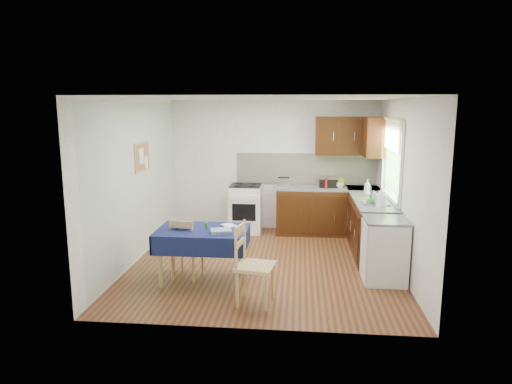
# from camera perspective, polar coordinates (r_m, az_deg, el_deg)

# --- Properties ---
(floor) EXTENTS (4.20, 4.20, 0.00)m
(floor) POSITION_cam_1_polar(r_m,az_deg,el_deg) (7.11, 1.04, -8.94)
(floor) COLOR #4C2614
(floor) RESTS_ON ground
(ceiling) EXTENTS (4.00, 4.20, 0.02)m
(ceiling) POSITION_cam_1_polar(r_m,az_deg,el_deg) (6.70, 1.12, 11.63)
(ceiling) COLOR silver
(ceiling) RESTS_ON wall_back
(wall_back) EXTENTS (4.00, 0.02, 2.50)m
(wall_back) POSITION_cam_1_polar(r_m,az_deg,el_deg) (8.87, 2.14, 3.30)
(wall_back) COLOR silver
(wall_back) RESTS_ON ground
(wall_front) EXTENTS (4.00, 0.02, 2.50)m
(wall_front) POSITION_cam_1_polar(r_m,az_deg,el_deg) (4.75, -0.89, -3.21)
(wall_front) COLOR silver
(wall_front) RESTS_ON ground
(wall_left) EXTENTS (0.02, 4.20, 2.50)m
(wall_left) POSITION_cam_1_polar(r_m,az_deg,el_deg) (7.23, -14.94, 1.26)
(wall_left) COLOR silver
(wall_left) RESTS_ON ground
(wall_right) EXTENTS (0.02, 4.20, 2.50)m
(wall_right) POSITION_cam_1_polar(r_m,az_deg,el_deg) (6.94, 17.78, 0.72)
(wall_right) COLOR silver
(wall_right) RESTS_ON ground
(base_cabinets) EXTENTS (1.90, 2.30, 0.86)m
(base_cabinets) POSITION_cam_1_polar(r_m,az_deg,el_deg) (8.22, 11.24, -3.31)
(base_cabinets) COLOR black
(base_cabinets) RESTS_ON ground
(worktop_back) EXTENTS (1.90, 0.60, 0.04)m
(worktop_back) POSITION_cam_1_polar(r_m,az_deg,el_deg) (8.63, 8.97, 0.49)
(worktop_back) COLOR slate
(worktop_back) RESTS_ON base_cabinets
(worktop_right) EXTENTS (0.60, 1.70, 0.04)m
(worktop_right) POSITION_cam_1_polar(r_m,az_deg,el_deg) (7.58, 14.39, -1.14)
(worktop_right) COLOR slate
(worktop_right) RESTS_ON base_cabinets
(worktop_corner) EXTENTS (0.60, 0.60, 0.04)m
(worktop_corner) POSITION_cam_1_polar(r_m,az_deg,el_deg) (8.69, 13.25, 0.41)
(worktop_corner) COLOR slate
(worktop_corner) RESTS_ON base_cabinets
(splashback) EXTENTS (2.70, 0.02, 0.60)m
(splashback) POSITION_cam_1_polar(r_m,az_deg,el_deg) (8.85, 6.34, 2.90)
(splashback) COLOR white
(splashback) RESTS_ON wall_back
(upper_cabinets) EXTENTS (1.20, 0.85, 0.70)m
(upper_cabinets) POSITION_cam_1_polar(r_m,az_deg,el_deg) (8.56, 12.36, 6.83)
(upper_cabinets) COLOR black
(upper_cabinets) RESTS_ON wall_back
(stove) EXTENTS (0.60, 0.61, 0.92)m
(stove) POSITION_cam_1_polar(r_m,az_deg,el_deg) (8.76, -1.29, -2.05)
(stove) COLOR white
(stove) RESTS_ON ground
(window) EXTENTS (0.04, 1.48, 1.26)m
(window) POSITION_cam_1_polar(r_m,az_deg,el_deg) (7.56, 16.64, 4.63)
(window) COLOR #335D26
(window) RESTS_ON wall_right
(fridge) EXTENTS (0.58, 0.60, 0.89)m
(fridge) POSITION_cam_1_polar(r_m,az_deg,el_deg) (6.54, 15.80, -7.06)
(fridge) COLOR white
(fridge) RESTS_ON ground
(corkboard) EXTENTS (0.04, 0.62, 0.47)m
(corkboard) POSITION_cam_1_polar(r_m,az_deg,el_deg) (7.45, -14.05, 4.28)
(corkboard) COLOR tan
(corkboard) RESTS_ON wall_left
(dining_table) EXTENTS (1.23, 0.83, 0.74)m
(dining_table) POSITION_cam_1_polar(r_m,az_deg,el_deg) (6.30, -6.68, -5.55)
(dining_table) COLOR #101A42
(dining_table) RESTS_ON ground
(chair_far) EXTENTS (0.45, 0.45, 0.88)m
(chair_far) POSITION_cam_1_polar(r_m,az_deg,el_deg) (6.45, -8.78, -6.78)
(chair_far) COLOR tan
(chair_far) RESTS_ON ground
(chair_near) EXTENTS (0.51, 0.51, 1.00)m
(chair_near) POSITION_cam_1_polar(r_m,az_deg,el_deg) (5.60, -0.58, -8.71)
(chair_near) COLOR tan
(chair_near) RESTS_ON ground
(toaster) EXTENTS (0.24, 0.15, 0.19)m
(toaster) POSITION_cam_1_polar(r_m,az_deg,el_deg) (8.58, 3.46, 1.25)
(toaster) COLOR #B9B9BE
(toaster) RESTS_ON worktop_back
(sandwich_press) EXTENTS (0.33, 0.28, 0.19)m
(sandwich_press) POSITION_cam_1_polar(r_m,az_deg,el_deg) (8.65, 9.01, 1.27)
(sandwich_press) COLOR black
(sandwich_press) RESTS_ON worktop_back
(sauce_bottle) EXTENTS (0.05, 0.05, 0.21)m
(sauce_bottle) POSITION_cam_1_polar(r_m,az_deg,el_deg) (8.48, 8.76, 1.16)
(sauce_bottle) COLOR red
(sauce_bottle) RESTS_ON worktop_back
(yellow_packet) EXTENTS (0.13, 0.11, 0.15)m
(yellow_packet) POSITION_cam_1_polar(r_m,az_deg,el_deg) (8.76, 10.56, 1.23)
(yellow_packet) COLOR gold
(yellow_packet) RESTS_ON worktop_back
(dish_rack) EXTENTS (0.40, 0.30, 0.19)m
(dish_rack) POSITION_cam_1_polar(r_m,az_deg,el_deg) (7.30, 14.72, -1.26)
(dish_rack) COLOR gray
(dish_rack) RESTS_ON worktop_right
(kettle) EXTENTS (0.15, 0.15, 0.25)m
(kettle) POSITION_cam_1_polar(r_m,az_deg,el_deg) (7.09, 15.41, -0.89)
(kettle) COLOR white
(kettle) RESTS_ON worktop_right
(cup) EXTENTS (0.17, 0.17, 0.11)m
(cup) POSITION_cam_1_polar(r_m,az_deg,el_deg) (8.54, 10.48, 0.83)
(cup) COLOR silver
(cup) RESTS_ON worktop_back
(soap_bottle_a) EXTENTS (0.15, 0.15, 0.28)m
(soap_bottle_a) POSITION_cam_1_polar(r_m,az_deg,el_deg) (7.95, 13.72, 0.60)
(soap_bottle_a) COLOR white
(soap_bottle_a) RESTS_ON worktop_right
(soap_bottle_b) EXTENTS (0.11, 0.11, 0.18)m
(soap_bottle_b) POSITION_cam_1_polar(r_m,az_deg,el_deg) (8.15, 13.84, 0.49)
(soap_bottle_b) COLOR #1D3EAA
(soap_bottle_b) RESTS_ON worktop_right
(soap_bottle_c) EXTENTS (0.17, 0.17, 0.15)m
(soap_bottle_c) POSITION_cam_1_polar(r_m,az_deg,el_deg) (7.20, 14.13, -0.95)
(soap_bottle_c) COLOR green
(soap_bottle_c) RESTS_ON worktop_right
(plate_bowl) EXTENTS (0.27, 0.27, 0.05)m
(plate_bowl) POSITION_cam_1_polar(r_m,az_deg,el_deg) (6.33, -9.12, -4.31)
(plate_bowl) COLOR beige
(plate_bowl) RESTS_ON dining_table
(book) EXTENTS (0.27, 0.28, 0.02)m
(book) POSITION_cam_1_polar(r_m,az_deg,el_deg) (6.34, -4.02, -4.32)
(book) COLOR white
(book) RESTS_ON dining_table
(spice_jar) EXTENTS (0.04, 0.04, 0.09)m
(spice_jar) POSITION_cam_1_polar(r_m,az_deg,el_deg) (6.27, -6.25, -4.21)
(spice_jar) COLOR #258825
(spice_jar) RESTS_ON dining_table
(tea_towel) EXTENTS (0.31, 0.27, 0.05)m
(tea_towel) POSITION_cam_1_polar(r_m,az_deg,el_deg) (6.05, -4.39, -4.91)
(tea_towel) COLOR #293E96
(tea_towel) RESTS_ON dining_table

